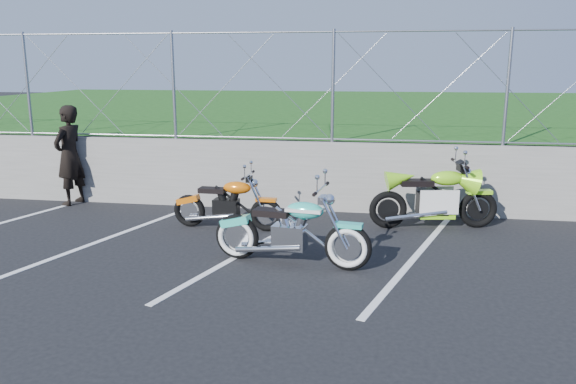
% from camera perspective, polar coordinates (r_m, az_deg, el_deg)
% --- Properties ---
extents(ground, '(90.00, 90.00, 0.00)m').
position_cam_1_polar(ground, '(7.49, -5.64, -8.25)').
color(ground, black).
rests_on(ground, ground).
extents(retaining_wall, '(30.00, 0.22, 1.30)m').
position_cam_1_polar(retaining_wall, '(10.61, -0.96, 1.76)').
color(retaining_wall, slate).
rests_on(retaining_wall, ground).
extents(grass_field, '(30.00, 20.00, 1.30)m').
position_cam_1_polar(grass_field, '(20.43, 3.94, 7.08)').
color(grass_field, '#174512').
rests_on(grass_field, ground).
extents(chain_link_fence, '(28.00, 0.03, 2.00)m').
position_cam_1_polar(chain_link_fence, '(10.42, -1.00, 10.70)').
color(chain_link_fence, gray).
rests_on(chain_link_fence, retaining_wall).
extents(parking_lines, '(18.29, 4.31, 0.01)m').
position_cam_1_polar(parking_lines, '(8.23, 4.31, -6.25)').
color(parking_lines, silver).
rests_on(parking_lines, ground).
extents(cruiser_turquoise, '(2.22, 0.70, 1.11)m').
position_cam_1_polar(cruiser_turquoise, '(7.65, 0.50, -4.22)').
color(cruiser_turquoise, black).
rests_on(cruiser_turquoise, ground).
extents(naked_orange, '(1.89, 0.64, 0.94)m').
position_cam_1_polar(naked_orange, '(9.36, -6.05, -1.37)').
color(naked_orange, black).
rests_on(naked_orange, ground).
extents(sportbike_green, '(2.14, 0.76, 1.11)m').
position_cam_1_polar(sportbike_green, '(9.66, 14.74, -0.79)').
color(sportbike_green, black).
rests_on(sportbike_green, ground).
extents(person_standing, '(0.59, 0.78, 1.93)m').
position_cam_1_polar(person_standing, '(11.69, -21.32, 3.49)').
color(person_standing, black).
rests_on(person_standing, ground).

